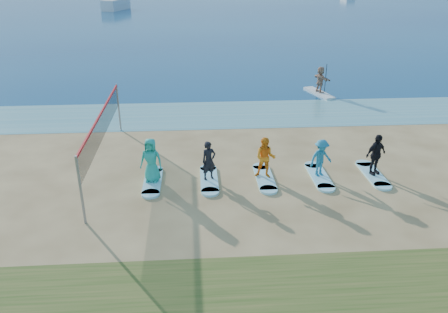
{
  "coord_description": "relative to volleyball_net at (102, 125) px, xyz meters",
  "views": [
    {
      "loc": [
        -2.4,
        -13.73,
        8.13
      ],
      "look_at": [
        -1.31,
        2.0,
        1.1
      ],
      "focal_mm": 35.0,
      "sensor_mm": 36.0,
      "label": 1
    }
  ],
  "objects": [
    {
      "name": "paddleboard",
      "position": [
        12.3,
        10.69,
        -1.84
      ],
      "size": [
        1.5,
        3.08,
        0.12
      ],
      "primitive_type": "cube",
      "rotation": [
        0.0,
        0.0,
        0.28
      ],
      "color": "silver",
      "rests_on": "ground"
    },
    {
      "name": "shallow_water",
      "position": [
        6.29,
        6.76,
        -1.9
      ],
      "size": [
        600.0,
        600.0,
        0.0
      ],
      "primitive_type": "plane",
      "color": "teal",
      "rests_on": "ground"
    },
    {
      "name": "student_3",
      "position": [
        8.93,
        -1.65,
        -1.03
      ],
      "size": [
        1.15,
        0.91,
        1.57
      ],
      "primitive_type": "imported",
      "rotation": [
        0.0,
        0.0,
        0.37
      ],
      "color": "teal",
      "rests_on": "surfboard_3"
    },
    {
      "name": "surfboard_0",
      "position": [
        2.1,
        -1.65,
        -1.86
      ],
      "size": [
        0.7,
        2.2,
        0.09
      ],
      "primitive_type": "cube",
      "color": "#99E2EE",
      "rests_on": "ground"
    },
    {
      "name": "ground",
      "position": [
        6.29,
        -3.74,
        -1.9
      ],
      "size": [
        600.0,
        600.0,
        0.0
      ],
      "primitive_type": "plane",
      "color": "tan",
      "rests_on": "ground"
    },
    {
      "name": "paddleboarder",
      "position": [
        12.3,
        10.69,
        -0.93
      ],
      "size": [
        1.05,
        1.67,
        1.72
      ],
      "primitive_type": "imported",
      "rotation": [
        0.0,
        0.0,
        1.95
      ],
      "color": "tan",
      "rests_on": "paddleboard"
    },
    {
      "name": "volleyball_net",
      "position": [
        0.0,
        0.0,
        0.0
      ],
      "size": [
        0.19,
        9.09,
        2.5
      ],
      "rotation": [
        0.0,
        0.0,
        0.01
      ],
      "color": "gray",
      "rests_on": "ground"
    },
    {
      "name": "student_2",
      "position": [
        6.66,
        -1.65,
        -0.96
      ],
      "size": [
        0.97,
        0.84,
        1.7
      ],
      "primitive_type": "imported",
      "rotation": [
        0.0,
        0.0,
        -0.26
      ],
      "color": "orange",
      "rests_on": "surfboard_2"
    },
    {
      "name": "surfboard_2",
      "position": [
        6.66,
        -1.65,
        -1.86
      ],
      "size": [
        0.7,
        2.2,
        0.09
      ],
      "primitive_type": "cube",
      "color": "#99E2EE",
      "rests_on": "ground"
    },
    {
      "name": "surfboard_1",
      "position": [
        4.38,
        -1.65,
        -1.86
      ],
      "size": [
        0.7,
        2.2,
        0.09
      ],
      "primitive_type": "cube",
      "color": "#99E2EE",
      "rests_on": "ground"
    },
    {
      "name": "surfboard_4",
      "position": [
        11.21,
        -1.65,
        -1.86
      ],
      "size": [
        0.7,
        2.2,
        0.09
      ],
      "primitive_type": "cube",
      "color": "#99E2EE",
      "rests_on": "ground"
    },
    {
      "name": "student_1",
      "position": [
        4.38,
        -1.65,
        -1.01
      ],
      "size": [
        0.69,
        0.58,
        1.61
      ],
      "primitive_type": "imported",
      "rotation": [
        0.0,
        0.0,
        0.39
      ],
      "color": "black",
      "rests_on": "surfboard_1"
    },
    {
      "name": "surfboard_3",
      "position": [
        8.93,
        -1.65,
        -1.86
      ],
      "size": [
        0.7,
        2.2,
        0.09
      ],
      "primitive_type": "cube",
      "color": "#99E2EE",
      "rests_on": "ground"
    },
    {
      "name": "boat_offshore_a",
      "position": [
        -10.2,
        69.01,
        -1.9
      ],
      "size": [
        4.61,
        7.37,
        1.89
      ],
      "primitive_type": "cube",
      "rotation": [
        0.0,
        0.0,
        -0.32
      ],
      "color": "silver",
      "rests_on": "ground"
    },
    {
      "name": "student_4",
      "position": [
        11.21,
        -1.65,
        -0.95
      ],
      "size": [
        1.1,
        0.8,
        1.73
      ],
      "primitive_type": "imported",
      "rotation": [
        0.0,
        0.0,
        0.42
      ],
      "color": "black",
      "rests_on": "surfboard_4"
    },
    {
      "name": "student_0",
      "position": [
        2.1,
        -1.65,
        -0.91
      ],
      "size": [
        0.98,
        0.74,
        1.8
      ],
      "primitive_type": "imported",
      "rotation": [
        0.0,
        0.0,
        -0.21
      ],
      "color": "teal",
      "rests_on": "surfboard_0"
    }
  ]
}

